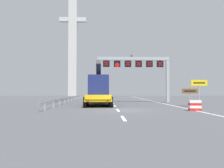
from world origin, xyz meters
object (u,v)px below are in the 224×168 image
heavy_haul_truck_yellow (99,89)px  bridge_pylon_distant (73,33)px  crash_barrier_striped (195,105)px  tourist_info_sign_brown (190,93)px  overhead_lane_gantry (142,66)px  exit_sign_yellow (199,86)px

heavy_haul_truck_yellow → bridge_pylon_distant: 49.16m
crash_barrier_striped → bridge_pylon_distant: size_ratio=0.02×
tourist_info_sign_brown → heavy_haul_truck_yellow: bearing=150.8°
crash_barrier_striped → overhead_lane_gantry: bearing=100.4°
tourist_info_sign_brown → bridge_pylon_distant: size_ratio=0.05×
heavy_haul_truck_yellow → crash_barrier_striped: 14.17m
exit_sign_yellow → tourist_info_sign_brown: size_ratio=1.45×
overhead_lane_gantry → crash_barrier_striped: 13.92m
exit_sign_yellow → tourist_info_sign_brown: 2.07m
crash_barrier_striped → tourist_info_sign_brown: bearing=72.5°
overhead_lane_gantry → heavy_haul_truck_yellow: 7.26m
overhead_lane_gantry → tourist_info_sign_brown: (4.07, -7.40, -3.83)m
heavy_haul_truck_yellow → bridge_pylon_distant: size_ratio=0.34×
overhead_lane_gantry → exit_sign_yellow: (4.28, -9.35, -3.16)m
heavy_haul_truck_yellow → crash_barrier_striped: size_ratio=13.56×
tourist_info_sign_brown → bridge_pylon_distant: bridge_pylon_distant is taller
tourist_info_sign_brown → crash_barrier_striped: bearing=-107.5°
overhead_lane_gantry → bridge_pylon_distant: (-16.24, 42.46, 15.90)m
exit_sign_yellow → overhead_lane_gantry: bearing=114.6°
tourist_info_sign_brown → bridge_pylon_distant: (-20.31, 49.86, 19.73)m
overhead_lane_gantry → crash_barrier_striped: bearing=-79.6°
heavy_haul_truck_yellow → crash_barrier_striped: bearing=-52.4°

